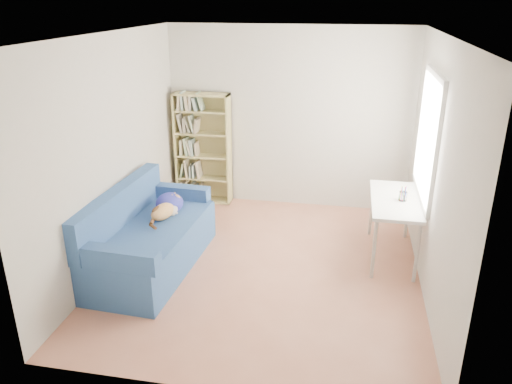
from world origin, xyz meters
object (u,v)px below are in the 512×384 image
sofa (148,238)px  desk (395,205)px  pen_cup (403,195)px  bookshelf (203,153)px

sofa → desk: (2.77, 0.76, 0.32)m
pen_cup → desk: bearing=155.2°
sofa → bookshelf: (0.07, 2.06, 0.41)m
sofa → bookshelf: size_ratio=1.18×
bookshelf → desk: 3.00m
pen_cup → sofa: bearing=-165.6°
desk → pen_cup: pen_cup is taller
sofa → desk: sofa is taller
bookshelf → pen_cup: (2.78, -1.33, 0.05)m
sofa → bookshelf: bookshelf is taller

